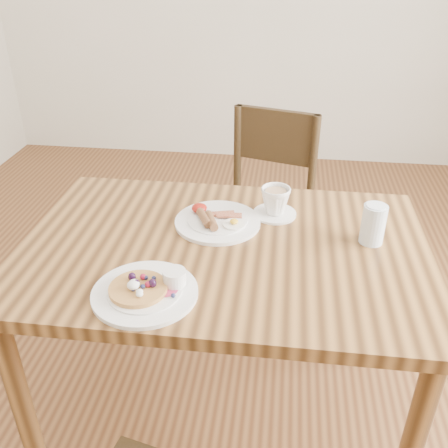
{
  "coord_description": "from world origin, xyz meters",
  "views": [
    {
      "loc": [
        0.16,
        -1.23,
        1.54
      ],
      "look_at": [
        0.0,
        0.0,
        0.82
      ],
      "focal_mm": 40.0,
      "sensor_mm": 36.0,
      "label": 1
    }
  ],
  "objects_px": {
    "chair_far": "(264,202)",
    "water_glass": "(373,224)",
    "teacup_saucer": "(275,202)",
    "breakfast_plate": "(216,220)",
    "dining_table": "(224,272)",
    "pancake_plate": "(147,290)"
  },
  "relations": [
    {
      "from": "chair_far",
      "to": "water_glass",
      "type": "xyz_separation_m",
      "value": [
        0.35,
        -0.7,
        0.32
      ]
    },
    {
      "from": "teacup_saucer",
      "to": "water_glass",
      "type": "bearing_deg",
      "value": -24.13
    },
    {
      "from": "breakfast_plate",
      "to": "water_glass",
      "type": "distance_m",
      "value": 0.47
    },
    {
      "from": "dining_table",
      "to": "teacup_saucer",
      "type": "bearing_deg",
      "value": 54.91
    },
    {
      "from": "chair_far",
      "to": "teacup_saucer",
      "type": "xyz_separation_m",
      "value": [
        0.06,
        -0.57,
        0.3
      ]
    },
    {
      "from": "chair_far",
      "to": "breakfast_plate",
      "type": "relative_size",
      "value": 3.26
    },
    {
      "from": "dining_table",
      "to": "breakfast_plate",
      "type": "distance_m",
      "value": 0.17
    },
    {
      "from": "teacup_saucer",
      "to": "chair_far",
      "type": "bearing_deg",
      "value": 95.85
    },
    {
      "from": "breakfast_plate",
      "to": "dining_table",
      "type": "bearing_deg",
      "value": -71.42
    },
    {
      "from": "pancake_plate",
      "to": "breakfast_plate",
      "type": "distance_m",
      "value": 0.4
    },
    {
      "from": "dining_table",
      "to": "breakfast_plate",
      "type": "relative_size",
      "value": 4.44
    },
    {
      "from": "breakfast_plate",
      "to": "teacup_saucer",
      "type": "bearing_deg",
      "value": 24.33
    },
    {
      "from": "breakfast_plate",
      "to": "teacup_saucer",
      "type": "height_order",
      "value": "teacup_saucer"
    },
    {
      "from": "teacup_saucer",
      "to": "water_glass",
      "type": "distance_m",
      "value": 0.32
    },
    {
      "from": "chair_far",
      "to": "breakfast_plate",
      "type": "distance_m",
      "value": 0.72
    },
    {
      "from": "dining_table",
      "to": "water_glass",
      "type": "relative_size",
      "value": 9.94
    },
    {
      "from": "pancake_plate",
      "to": "breakfast_plate",
      "type": "bearing_deg",
      "value": 71.65
    },
    {
      "from": "dining_table",
      "to": "breakfast_plate",
      "type": "height_order",
      "value": "breakfast_plate"
    },
    {
      "from": "dining_table",
      "to": "pancake_plate",
      "type": "distance_m",
      "value": 0.33
    },
    {
      "from": "dining_table",
      "to": "water_glass",
      "type": "xyz_separation_m",
      "value": [
        0.43,
        0.07,
        0.16
      ]
    },
    {
      "from": "chair_far",
      "to": "pancake_plate",
      "type": "bearing_deg",
      "value": 92.25
    },
    {
      "from": "breakfast_plate",
      "to": "teacup_saucer",
      "type": "xyz_separation_m",
      "value": [
        0.18,
        0.08,
        0.03
      ]
    }
  ]
}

